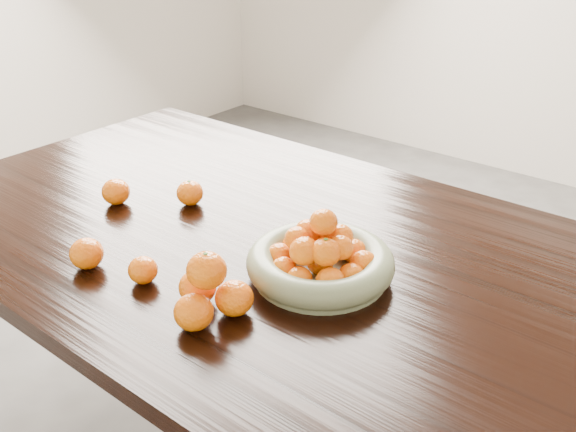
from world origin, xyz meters
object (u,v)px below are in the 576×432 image
Objects in this scene: dining_table at (311,290)px; fruit_bowl at (321,260)px; orange_pyramid at (208,291)px; loose_orange_0 at (190,193)px.

fruit_bowl reaches higher than dining_table.
dining_table is 6.97× the size of fruit_bowl.
fruit_bowl is 1.97× the size of orange_pyramid.
fruit_bowl is at bearing 70.11° from orange_pyramid.
orange_pyramid is (-0.01, -0.29, 0.14)m from dining_table.
loose_orange_0 is at bearing 179.10° from dining_table.
orange_pyramid is at bearing -109.89° from fruit_bowl.
dining_table is 31.13× the size of loose_orange_0.
fruit_bowl reaches higher than loose_orange_0.
orange_pyramid is at bearing -92.62° from dining_table.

